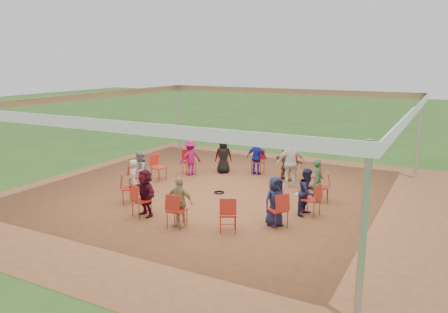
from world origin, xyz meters
The scene contains 31 objects.
ground centered at (0.00, 0.00, 0.00)m, with size 80.00×80.00×0.00m, color #254916.
dirt_patch centered at (0.00, 0.00, 0.01)m, with size 13.00×13.00×0.00m, color brown.
tent centered at (0.00, 0.00, 2.37)m, with size 10.33×10.33×3.00m.
chair_0 centered at (2.86, -0.47, 0.45)m, with size 0.42×0.44×0.90m, color #B22416, non-canonical shape.
chair_1 centered at (2.78, 0.81, 0.45)m, with size 0.42×0.44×0.90m, color #B22416, non-canonical shape.
chair_2 centered at (2.15, 1.94, 0.45)m, with size 0.42×0.44×0.90m, color #B22416, non-canonical shape.
chair_3 centered at (1.10, 2.68, 0.45)m, with size 0.42×0.44×0.90m, color #B22416, non-canonical shape.
chair_4 centered at (-0.17, 2.89, 0.45)m, with size 0.42×0.44×0.90m, color #B22416, non-canonical shape.
chair_5 centered at (-1.41, 2.53, 0.45)m, with size 0.42×0.44×0.90m, color #B22416, non-canonical shape.
chair_6 centered at (-2.37, 1.67, 0.45)m, with size 0.42×0.44×0.90m, color #B22416, non-canonical shape.
chair_7 centered at (-2.86, 0.47, 0.45)m, with size 0.42×0.44×0.90m, color #B22416, non-canonical shape.
chair_8 centered at (-2.78, -0.81, 0.45)m, with size 0.42×0.44×0.90m, color #B22416, non-canonical shape.
chair_9 centered at (-2.15, -1.94, 0.45)m, with size 0.42×0.44×0.90m, color #B22416, non-canonical shape.
chair_10 centered at (-1.10, -2.68, 0.45)m, with size 0.42×0.44×0.90m, color #B22416, non-canonical shape.
chair_11 centered at (0.17, -2.89, 0.45)m, with size 0.42×0.44×0.90m, color #B22416, non-canonical shape.
chair_12 centered at (1.41, -2.53, 0.45)m, with size 0.42×0.44×0.90m, color #B22416, non-canonical shape.
chair_13 centered at (2.37, -1.67, 0.45)m, with size 0.42×0.44×0.90m, color #B22416, non-canonical shape.
person_seated_0 centered at (2.74, -0.45, 0.65)m, with size 0.62×0.36×1.28m, color #191C3B.
person_seated_1 centered at (2.67, 0.78, 0.65)m, with size 0.47×0.31×1.28m, color #285031.
person_seated_2 centered at (1.05, 2.57, 0.65)m, with size 1.19×0.44×1.28m, color brown.
person_seated_3 centered at (-0.17, 2.77, 0.65)m, with size 0.75×0.38×1.28m, color #161A97.
person_seated_4 centered at (-1.35, 2.43, 0.65)m, with size 0.63×0.35×1.28m, color black.
person_seated_5 centered at (-2.27, 1.60, 0.65)m, with size 0.83×0.41×1.28m, color #820D4C.
person_seated_6 centered at (-2.67, -0.78, 0.65)m, with size 0.62×0.36×1.28m, color gray.
person_seated_7 centered at (-2.07, -1.86, 0.65)m, with size 0.47×0.31×1.28m, color #A19F8F.
person_seated_8 centered at (-1.05, -2.57, 0.65)m, with size 1.19×0.44×1.28m, color #400C1A.
person_seated_9 centered at (0.17, -2.77, 0.65)m, with size 0.75×0.38×1.28m, color tan.
person_seated_10 centered at (2.27, -1.60, 0.65)m, with size 0.63×0.35×1.28m, color #191C3B.
standing_person centered at (1.47, 1.79, 0.83)m, with size 0.96×0.49×1.64m, color silver.
cable_coil centered at (-0.28, 0.14, 0.02)m, with size 0.39×0.39×0.03m.
laptop centered at (2.58, -0.43, 0.61)m, with size 0.30×0.36×0.22m.
Camera 1 is at (6.04, -11.42, 4.12)m, focal length 35.00 mm.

